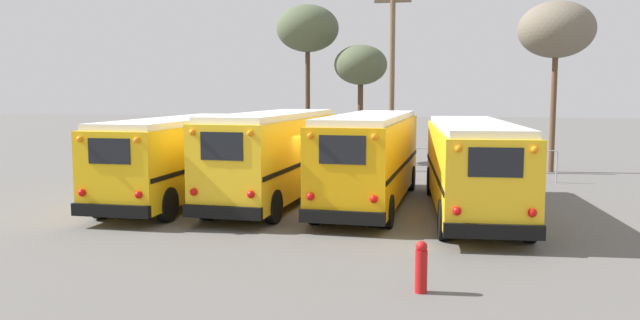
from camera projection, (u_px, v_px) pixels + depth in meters
name	position (u px, v px, depth m)	size (l,w,h in m)	color
ground_plane	(319.00, 206.00, 21.48)	(160.00, 160.00, 0.00)	#5B5956
school_bus_0	(180.00, 156.00, 22.28)	(2.63, 9.66, 3.00)	yellow
school_bus_1	(274.00, 154.00, 22.03)	(2.92, 9.65, 3.21)	yellow
school_bus_2	(370.00, 156.00, 21.63)	(2.88, 10.06, 3.16)	#E5A00C
school_bus_3	(472.00, 164.00, 19.92)	(2.98, 10.23, 2.98)	yellow
utility_pole	(392.00, 72.00, 30.67)	(1.80, 0.26, 9.46)	brown
bare_tree_0	(308.00, 29.00, 34.33)	(3.45, 3.45, 8.71)	#473323
bare_tree_1	(361.00, 66.00, 33.20)	(2.83, 2.83, 6.43)	#473323
bare_tree_2	(556.00, 31.00, 29.97)	(3.62, 3.62, 8.27)	brown
fence_line	(349.00, 156.00, 28.57)	(18.20, 0.06, 1.42)	#939399
fire_hydrant	(421.00, 267.00, 12.19)	(0.24, 0.24, 1.03)	#B21414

